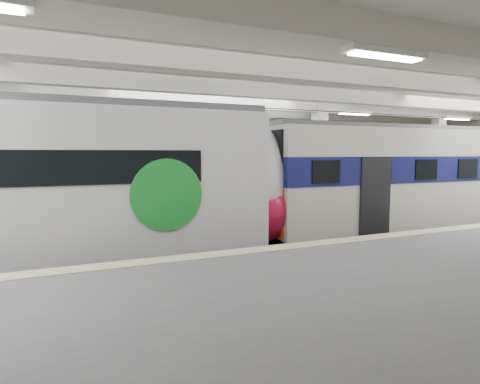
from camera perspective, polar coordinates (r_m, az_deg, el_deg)
name	(u,v)px	position (r m, az deg, el deg)	size (l,w,h in m)	color
station_hall	(266,155)	(10.75, 3.76, 5.24)	(36.00, 24.00, 5.75)	black
modern_emu	(62,193)	(11.31, -23.95, -0.15)	(14.42, 2.98, 4.62)	silver
older_rer	(413,181)	(16.64, 23.43, 1.46)	(12.93, 2.86, 4.29)	beige
far_train	(76,181)	(16.80, -22.29, 1.52)	(13.56, 2.82, 4.34)	silver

